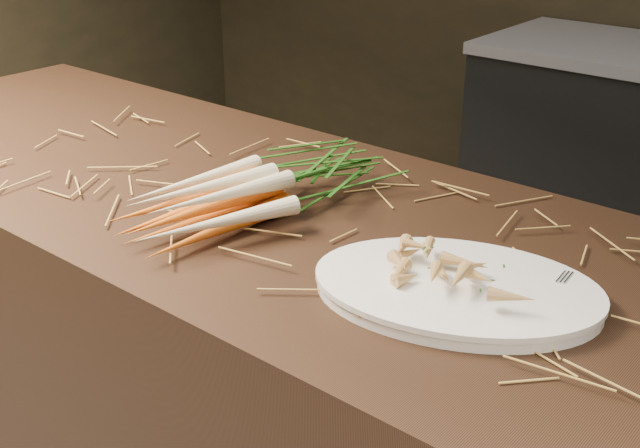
{
  "coord_description": "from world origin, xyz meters",
  "views": [
    {
      "loc": [
        0.8,
        -0.61,
        1.45
      ],
      "look_at": [
        0.13,
        0.19,
        0.96
      ],
      "focal_mm": 45.0,
      "sensor_mm": 36.0,
      "label": 1
    }
  ],
  "objects": [
    {
      "name": "main_counter",
      "position": [
        0.0,
        0.3,
        0.45
      ],
      "size": [
        2.4,
        0.7,
        0.9
      ],
      "primitive_type": "cube",
      "color": "black",
      "rests_on": "ground"
    },
    {
      "name": "roasted_veg_heap",
      "position": [
        0.34,
        0.22,
        0.94
      ],
      "size": [
        0.23,
        0.2,
        0.04
      ],
      "primitive_type": null,
      "rotation": [
        0.0,
        0.0,
        0.39
      ],
      "color": "#A57A3B",
      "rests_on": "serving_platter"
    },
    {
      "name": "serving_platter",
      "position": [
        0.34,
        0.22,
        0.91
      ],
      "size": [
        0.45,
        0.38,
        0.02
      ],
      "primitive_type": null,
      "rotation": [
        0.0,
        0.0,
        0.39
      ],
      "color": "white",
      "rests_on": "main_counter"
    },
    {
      "name": "serving_fork",
      "position": [
        0.48,
        0.26,
        0.92
      ],
      "size": [
        0.03,
        0.15,
        0.0
      ],
      "primitive_type": "cube",
      "rotation": [
        0.0,
        0.0,
        0.1
      ],
      "color": "silver",
      "rests_on": "serving_platter"
    },
    {
      "name": "root_veg_bunch",
      "position": [
        -0.05,
        0.29,
        0.95
      ],
      "size": [
        0.23,
        0.54,
        0.1
      ],
      "rotation": [
        0.0,
        0.0,
        -0.18
      ],
      "color": "#DA5505",
      "rests_on": "main_counter"
    },
    {
      "name": "straw_bedding",
      "position": [
        0.0,
        0.3,
        0.91
      ],
      "size": [
        1.4,
        0.6,
        0.02
      ],
      "primitive_type": null,
      "color": "#AE8237",
      "rests_on": "main_counter"
    }
  ]
}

